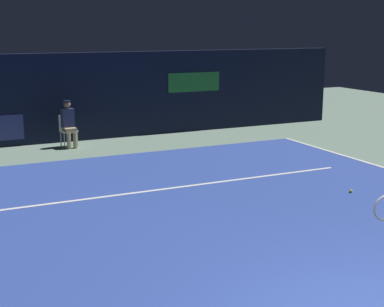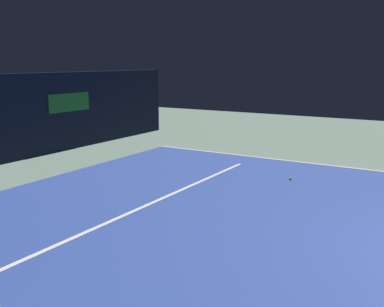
% 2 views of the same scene
% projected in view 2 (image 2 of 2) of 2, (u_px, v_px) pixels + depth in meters
% --- Properties ---
extents(ground_plane, '(33.98, 33.98, 0.00)m').
position_uv_depth(ground_plane, '(235.00, 219.00, 8.74)').
color(ground_plane, slate).
extents(court_surface, '(11.00, 10.93, 0.01)m').
position_uv_depth(court_surface, '(235.00, 218.00, 8.74)').
color(court_surface, '#2D479E').
rests_on(court_surface, ground).
extents(line_sideline_left, '(0.10, 10.93, 0.01)m').
position_uv_depth(line_sideline_left, '(316.00, 164.00, 13.32)').
color(line_sideline_left, white).
rests_on(line_sideline_left, court_surface).
extents(line_service, '(8.58, 0.10, 0.01)m').
position_uv_depth(line_service, '(154.00, 202.00, 9.70)').
color(line_service, white).
rests_on(line_service, court_surface).
extents(tennis_ball, '(0.07, 0.07, 0.07)m').
position_uv_depth(tennis_ball, '(291.00, 179.00, 11.52)').
color(tennis_ball, '#CCE033').
rests_on(tennis_ball, court_surface).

